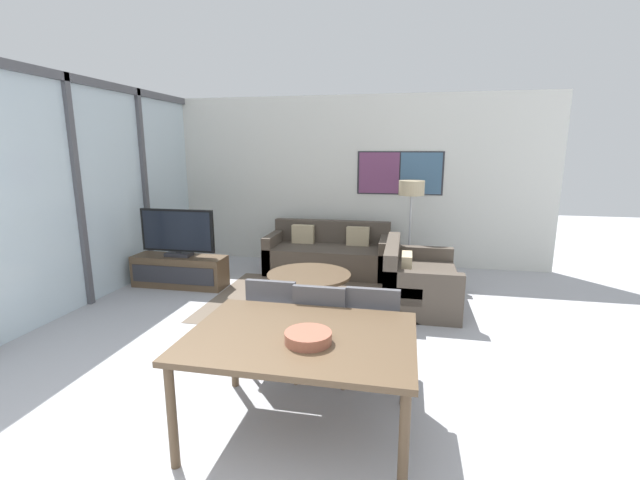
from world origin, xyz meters
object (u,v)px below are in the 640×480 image
(television, at_px, (177,233))
(fruit_bowl, at_px, (308,337))
(floor_lamp, at_px, (411,194))
(dining_chair_left, at_px, (276,317))
(dining_chair_centre, at_px, (322,324))
(tv_console, at_px, (180,271))
(sofa_main, at_px, (329,255))
(dining_table, at_px, (301,344))
(coffee_table, at_px, (309,280))
(sofa_side, at_px, (414,283))
(dining_chair_right, at_px, (373,326))

(television, height_order, fruit_bowl, television)
(floor_lamp, bearing_deg, dining_chair_left, -109.54)
(dining_chair_centre, relative_size, fruit_bowl, 2.89)
(dining_chair_centre, bearing_deg, tv_console, 140.01)
(sofa_main, distance_m, dining_table, 4.07)
(dining_chair_left, distance_m, fruit_bowl, 1.07)
(sofa_main, height_order, coffee_table, sofa_main)
(dining_chair_left, bearing_deg, sofa_side, 58.55)
(television, height_order, dining_chair_centre, television)
(television, xyz_separation_m, sofa_side, (3.28, -0.04, -0.51))
(tv_console, bearing_deg, fruit_bowl, -48.70)
(dining_table, xyz_separation_m, fruit_bowl, (0.08, -0.11, 0.11))
(coffee_table, distance_m, fruit_bowl, 2.82)
(tv_console, xyz_separation_m, sofa_main, (1.95, 1.20, 0.05))
(television, bearing_deg, dining_chair_left, -44.32)
(dining_chair_left, bearing_deg, dining_table, -61.84)
(sofa_side, distance_m, dining_table, 2.91)
(dining_chair_right, relative_size, fruit_bowl, 2.89)
(television, bearing_deg, floor_lamp, 20.17)
(dining_chair_left, height_order, fruit_bowl, dining_chair_left)
(dining_table, distance_m, dining_chair_centre, 0.74)
(sofa_side, bearing_deg, coffee_table, 97.78)
(television, height_order, dining_chair_left, television)
(dining_chair_right, bearing_deg, floor_lamp, 84.88)
(television, xyz_separation_m, sofa_main, (1.95, 1.20, -0.51))
(floor_lamp, bearing_deg, dining_chair_centre, -102.29)
(tv_console, xyz_separation_m, dining_chair_right, (2.92, -2.05, 0.28))
(sofa_side, height_order, dining_chair_left, dining_chair_left)
(coffee_table, height_order, floor_lamp, floor_lamp)
(television, bearing_deg, dining_chair_centre, -40.00)
(coffee_table, xyz_separation_m, dining_chair_left, (0.12, -1.80, 0.23))
(dining_chair_right, bearing_deg, dining_chair_centre, -174.65)
(fruit_bowl, xyz_separation_m, floor_lamp, (0.64, 4.10, 0.50))
(sofa_side, bearing_deg, fruit_bowl, 166.12)
(sofa_main, xyz_separation_m, dining_chair_left, (0.12, -3.23, 0.23))
(dining_chair_right, distance_m, fruit_bowl, 0.98)
(tv_console, bearing_deg, dining_chair_centre, -39.99)
(sofa_main, xyz_separation_m, dining_chair_centre, (0.55, -3.30, 0.23))
(sofa_side, relative_size, coffee_table, 1.32)
(dining_chair_left, bearing_deg, dining_chair_centre, -9.44)
(floor_lamp, bearing_deg, tv_console, -159.82)
(television, bearing_deg, fruit_bowl, -48.71)
(television, distance_m, fruit_bowl, 3.90)
(dining_chair_centre, bearing_deg, fruit_bowl, -84.82)
(dining_chair_left, distance_m, dining_chair_right, 0.85)
(television, xyz_separation_m, dining_chair_centre, (2.50, -2.09, -0.27))
(dining_chair_left, relative_size, dining_chair_centre, 1.00)
(dining_chair_left, bearing_deg, fruit_bowl, -61.10)
(coffee_table, distance_m, dining_chair_centre, 1.96)
(coffee_table, bearing_deg, dining_chair_right, -62.10)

